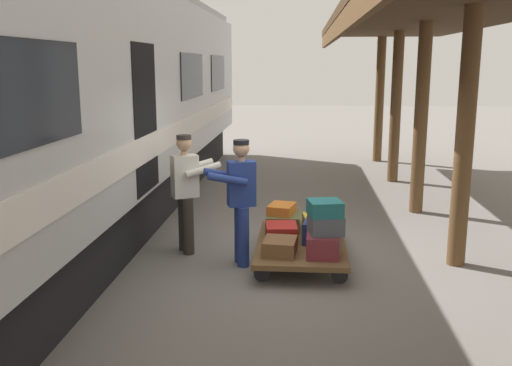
% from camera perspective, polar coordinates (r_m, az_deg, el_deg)
% --- Properties ---
extents(ground_plane, '(60.00, 60.00, 0.00)m').
position_cam_1_polar(ground_plane, '(8.06, 4.08, -7.64)').
color(ground_plane, slate).
extents(platform_canopy, '(3.20, 17.72, 3.56)m').
position_cam_1_polar(platform_canopy, '(7.89, 20.44, 15.22)').
color(platform_canopy, brown).
rests_on(platform_canopy, ground_plane).
extents(train_car, '(3.02, 19.34, 4.00)m').
position_cam_1_polar(train_car, '(8.43, -20.90, 6.84)').
color(train_car, '#B7BABF').
rests_on(train_car, ground_plane).
extents(luggage_cart, '(1.21, 2.04, 0.28)m').
position_cam_1_polar(luggage_cart, '(7.97, 4.50, -6.08)').
color(luggage_cart, brown).
rests_on(luggage_cart, ground_plane).
extents(suitcase_burgundy_valise, '(0.42, 0.54, 0.28)m').
position_cam_1_polar(suitcase_burgundy_valise, '(7.39, 6.63, -6.10)').
color(suitcase_burgundy_valise, maroon).
rests_on(suitcase_burgundy_valise, luggage_cart).
extents(suitcase_brown_leather, '(0.45, 0.51, 0.20)m').
position_cam_1_polar(suitcase_brown_leather, '(7.40, 2.39, -6.35)').
color(suitcase_brown_leather, brown).
rests_on(suitcase_brown_leather, luggage_cart).
extents(suitcase_red_plastic, '(0.46, 0.51, 0.23)m').
position_cam_1_polar(suitcase_red_plastic, '(7.93, 2.55, -4.96)').
color(suitcase_red_plastic, '#AD231E').
rests_on(suitcase_red_plastic, luggage_cart).
extents(suitcase_olive_duffel, '(0.50, 0.59, 0.23)m').
position_cam_1_polar(suitcase_olive_duffel, '(8.47, 2.69, -3.85)').
color(suitcase_olive_duffel, brown).
rests_on(suitcase_olive_duffel, luggage_cart).
extents(suitcase_yellow_case, '(0.52, 0.49, 0.22)m').
position_cam_1_polar(suitcase_yellow_case, '(8.47, 6.37, -3.96)').
color(suitcase_yellow_case, gold).
rests_on(suitcase_yellow_case, luggage_cart).
extents(suitcase_navy_fabric, '(0.52, 0.56, 0.30)m').
position_cam_1_polar(suitcase_navy_fabric, '(7.92, 6.49, -4.80)').
color(suitcase_navy_fabric, navy).
rests_on(suitcase_navy_fabric, luggage_cart).
extents(suitcase_orange_carryall, '(0.44, 0.52, 0.14)m').
position_cam_1_polar(suitcase_orange_carryall, '(8.43, 2.58, -2.60)').
color(suitcase_orange_carryall, '#CC6B23').
rests_on(suitcase_orange_carryall, suitcase_olive_duffel).
extents(suitcase_slate_roller, '(0.48, 0.47, 0.24)m').
position_cam_1_polar(suitcase_slate_roller, '(7.34, 6.97, -4.12)').
color(suitcase_slate_roller, '#4C515B').
rests_on(suitcase_slate_roller, suitcase_burgundy_valise).
extents(suitcase_teal_softside, '(0.48, 0.46, 0.19)m').
position_cam_1_polar(suitcase_teal_softside, '(7.27, 6.88, -2.50)').
color(suitcase_teal_softside, '#1E666B').
rests_on(suitcase_teal_softside, suitcase_slate_roller).
extents(porter_in_overalls, '(0.73, 0.56, 1.70)m').
position_cam_1_polar(porter_in_overalls, '(7.63, -1.61, -1.49)').
color(porter_in_overalls, navy).
rests_on(porter_in_overalls, ground_plane).
extents(porter_by_door, '(0.74, 0.63, 1.70)m').
position_cam_1_polar(porter_by_door, '(8.19, -6.94, -0.64)').
color(porter_by_door, '#332D28').
rests_on(porter_by_door, ground_plane).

